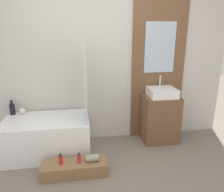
# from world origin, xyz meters

# --- Properties ---
(wall_tiled_back) EXTENTS (4.20, 0.06, 2.60)m
(wall_tiled_back) POSITION_xyz_m (0.00, 1.58, 1.30)
(wall_tiled_back) COLOR beige
(wall_tiled_back) RESTS_ON ground_plane
(wall_wood_accent) EXTENTS (0.87, 0.04, 2.60)m
(wall_wood_accent) POSITION_xyz_m (0.95, 1.53, 1.31)
(wall_wood_accent) COLOR brown
(wall_wood_accent) RESTS_ON ground_plane
(bathtub) EXTENTS (1.22, 0.72, 0.55)m
(bathtub) POSITION_xyz_m (-0.83, 1.17, 0.28)
(bathtub) COLOR white
(bathtub) RESTS_ON ground_plane
(glass_shower_screen) EXTENTS (0.01, 0.58, 1.02)m
(glass_shower_screen) POSITION_xyz_m (-0.26, 1.12, 1.06)
(glass_shower_screen) COLOR silver
(glass_shower_screen) RESTS_ON bathtub
(wooden_step_bench) EXTENTS (0.83, 0.28, 0.17)m
(wooden_step_bench) POSITION_xyz_m (-0.44, 0.60, 0.08)
(wooden_step_bench) COLOR olive
(wooden_step_bench) RESTS_ON ground_plane
(vanity_cabinet) EXTENTS (0.56, 0.41, 0.77)m
(vanity_cabinet) POSITION_xyz_m (0.95, 1.30, 0.38)
(vanity_cabinet) COLOR brown
(vanity_cabinet) RESTS_ON ground_plane
(sink) EXTENTS (0.43, 0.39, 0.31)m
(sink) POSITION_xyz_m (0.95, 1.30, 0.84)
(sink) COLOR white
(sink) RESTS_ON vanity_cabinet
(vase_tall_dark) EXTENTS (0.08, 0.08, 0.22)m
(vase_tall_dark) POSITION_xyz_m (-1.35, 1.44, 0.64)
(vase_tall_dark) COLOR black
(vase_tall_dark) RESTS_ON bathtub
(vase_round_light) EXTENTS (0.10, 0.10, 0.10)m
(vase_round_light) POSITION_xyz_m (-1.21, 1.43, 0.60)
(vase_round_light) COLOR silver
(vase_round_light) RESTS_ON bathtub
(bottle_soap_primary) EXTENTS (0.05, 0.05, 0.14)m
(bottle_soap_primary) POSITION_xyz_m (-0.61, 0.60, 0.23)
(bottle_soap_primary) COLOR red
(bottle_soap_primary) RESTS_ON wooden_step_bench
(bottle_soap_secondary) EXTENTS (0.05, 0.05, 0.13)m
(bottle_soap_secondary) POSITION_xyz_m (-0.38, 0.60, 0.23)
(bottle_soap_secondary) COLOR red
(bottle_soap_secondary) RESTS_ON wooden_step_bench
(towel_roll) EXTENTS (0.16, 0.09, 0.09)m
(towel_roll) POSITION_xyz_m (-0.21, 0.60, 0.21)
(towel_roll) COLOR gray
(towel_roll) RESTS_ON wooden_step_bench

